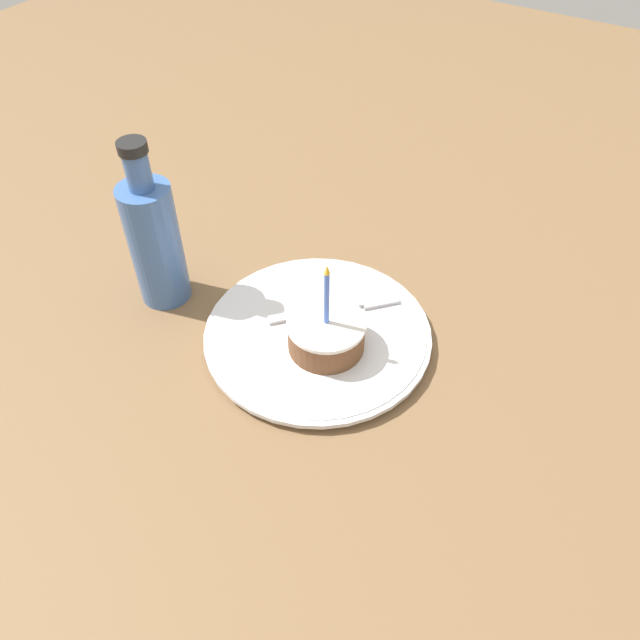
{
  "coord_description": "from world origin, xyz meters",
  "views": [
    {
      "loc": [
        -0.41,
        -0.26,
        0.54
      ],
      "look_at": [
        0.02,
        -0.0,
        0.03
      ],
      "focal_mm": 35.0,
      "sensor_mm": 36.0,
      "label": 1
    }
  ],
  "objects_px": {
    "plate": "(320,336)",
    "fork": "(344,306)",
    "cake_slice": "(326,335)",
    "bottle": "(154,240)"
  },
  "relations": [
    {
      "from": "plate",
      "to": "fork",
      "type": "height_order",
      "value": "fork"
    },
    {
      "from": "fork",
      "to": "bottle",
      "type": "height_order",
      "value": "bottle"
    },
    {
      "from": "cake_slice",
      "to": "fork",
      "type": "height_order",
      "value": "cake_slice"
    },
    {
      "from": "plate",
      "to": "fork",
      "type": "relative_size",
      "value": 2.05
    },
    {
      "from": "cake_slice",
      "to": "bottle",
      "type": "xyz_separation_m",
      "value": [
        -0.02,
        0.23,
        0.05
      ]
    },
    {
      "from": "plate",
      "to": "cake_slice",
      "type": "xyz_separation_m",
      "value": [
        -0.02,
        -0.02,
        0.03
      ]
    },
    {
      "from": "fork",
      "to": "plate",
      "type": "bearing_deg",
      "value": 175.8
    },
    {
      "from": "plate",
      "to": "cake_slice",
      "type": "distance_m",
      "value": 0.04
    },
    {
      "from": "cake_slice",
      "to": "bottle",
      "type": "height_order",
      "value": "bottle"
    },
    {
      "from": "cake_slice",
      "to": "fork",
      "type": "bearing_deg",
      "value": 11.87
    }
  ]
}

